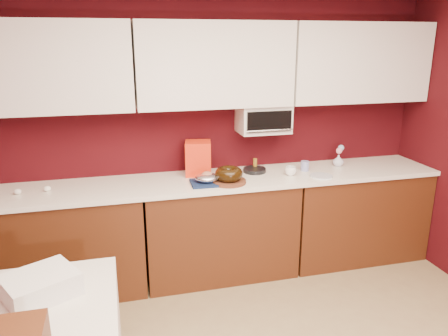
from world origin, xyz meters
name	(u,v)px	position (x,y,z in m)	size (l,w,h in m)	color
wall_back	(211,132)	(0.00, 2.25, 1.25)	(4.00, 0.02, 2.50)	#3C080C
base_cabinet_left	(62,245)	(-1.33, 1.94, 0.43)	(1.31, 0.58, 0.86)	#4A220E
base_cabinet_center	(219,228)	(0.00, 1.94, 0.43)	(1.31, 0.58, 0.86)	#4A220E
base_cabinet_right	(353,214)	(1.33, 1.94, 0.43)	(1.31, 0.58, 0.86)	#4A220E
countertop	(219,180)	(0.00, 1.94, 0.88)	(4.00, 0.62, 0.04)	white
upper_cabinet_left	(44,67)	(-1.33, 2.08, 1.85)	(1.31, 0.33, 0.70)	white
upper_cabinet_center	(214,65)	(0.00, 2.08, 1.85)	(1.31, 0.33, 0.70)	white
upper_cabinet_right	(357,63)	(1.33, 2.08, 1.85)	(1.31, 0.33, 0.70)	white
toaster_oven	(263,118)	(0.45, 2.10, 1.38)	(0.45, 0.30, 0.25)	white
toaster_oven_door	(269,122)	(0.45, 1.94, 1.38)	(0.40, 0.02, 0.18)	black
toaster_oven_handle	(270,130)	(0.45, 1.93, 1.30)	(0.02, 0.02, 0.42)	silver
cake_base	(229,182)	(0.05, 1.79, 0.91)	(0.29, 0.29, 0.03)	#5E2F1C
bundt_cake	(229,174)	(0.05, 1.79, 0.98)	(0.23, 0.23, 0.09)	black
navy_towel	(207,183)	(-0.13, 1.81, 0.91)	(0.27, 0.23, 0.02)	#122146
foil_ham_nest	(207,178)	(-0.13, 1.81, 0.96)	(0.20, 0.17, 0.08)	white
roasted_ham	(207,175)	(-0.13, 1.81, 0.98)	(0.09, 0.08, 0.06)	#B06B50
pandoro_box	(198,158)	(-0.15, 2.09, 1.05)	(0.22, 0.20, 0.30)	red
dark_pan	(255,170)	(0.36, 2.04, 0.92)	(0.21, 0.21, 0.04)	black
coffee_mug	(291,170)	(0.63, 1.87, 0.95)	(0.09, 0.09, 0.09)	white
blue_jar	(305,166)	(0.82, 1.97, 0.94)	(0.07, 0.07, 0.09)	#1C2F9B
flower_vase	(338,160)	(1.19, 2.03, 0.96)	(0.08, 0.08, 0.12)	silver
flower_pink	(339,151)	(1.19, 2.03, 1.05)	(0.06, 0.06, 0.06)	pink
flower_blue	(341,148)	(1.22, 2.05, 1.07)	(0.06, 0.06, 0.06)	#8BB5DE
china_plate	(321,176)	(0.88, 1.76, 0.91)	(0.20, 0.20, 0.01)	silver
amber_bottle	(255,164)	(0.38, 2.11, 0.95)	(0.04, 0.04, 0.11)	#8D6319
egg_left	(18,192)	(-1.61, 1.93, 0.92)	(0.06, 0.04, 0.04)	silver
egg_right	(47,189)	(-1.39, 1.95, 0.92)	(0.06, 0.04, 0.04)	white
newspaper_stack	(40,285)	(-1.29, 0.66, 0.81)	(0.35, 0.29, 0.12)	white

